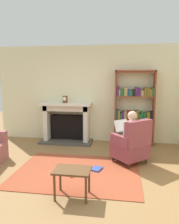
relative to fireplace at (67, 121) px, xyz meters
The scene contains 10 objects.
ground 2.48m from the fireplace, 72.65° to the right, with size 14.00×14.00×0.00m, color olive.
back_wall 1.07m from the fireplace, 19.24° to the left, with size 5.60×0.10×2.70m, color beige.
area_rug 2.20m from the fireplace, 70.23° to the right, with size 2.40×1.80×0.01m, color #9E452B.
fireplace is the anchor object (origin of this frame).
mantel_clock 0.64m from the fireplace, 99.89° to the right, with size 0.14×0.14×0.19m.
bookshelf 1.91m from the fireplace, ahead, with size 1.06×0.32×2.01m.
armchair_reading 2.27m from the fireplace, 38.11° to the right, with size 0.89×0.89×0.97m.
seated_reader 2.14m from the fireplace, 37.59° to the right, with size 0.58×0.59×1.14m.
side_table 3.02m from the fireplace, 74.01° to the right, with size 0.56×0.39×0.45m.
scattered_books 2.23m from the fireplace, 70.52° to the right, with size 0.85×0.58×0.04m.
Camera 1 is at (0.86, -3.71, 1.86)m, focal length 35.59 mm.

